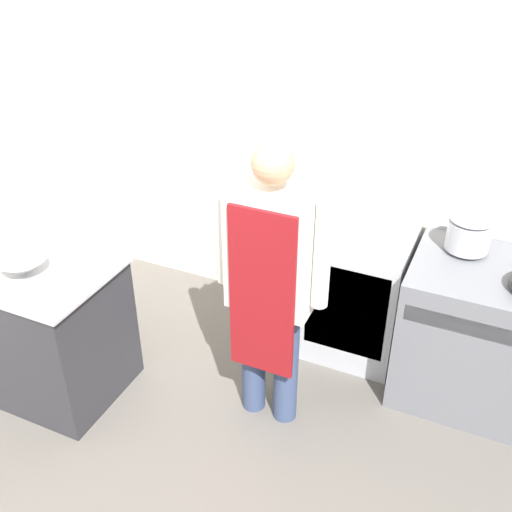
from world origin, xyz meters
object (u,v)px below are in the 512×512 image
(stock_pot, at_px, (469,232))
(fridge_unit, at_px, (358,293))
(mixing_bowl, at_px, (23,266))
(person_cook, at_px, (270,277))
(stove, at_px, (486,334))

(stock_pot, bearing_deg, fridge_unit, -177.46)
(fridge_unit, relative_size, mixing_bowl, 3.22)
(fridge_unit, relative_size, person_cook, 0.51)
(stove, bearing_deg, stock_pot, 148.05)
(person_cook, bearing_deg, mixing_bowl, -163.32)
(fridge_unit, height_order, person_cook, person_cook)
(stove, xyz_separation_m, person_cook, (-1.11, -0.70, 0.53))
(stove, bearing_deg, person_cook, -147.62)
(stove, bearing_deg, mixing_bowl, -155.70)
(stove, distance_m, mixing_bowl, 2.72)
(fridge_unit, relative_size, stock_pot, 3.50)
(stove, xyz_separation_m, fridge_unit, (-0.82, 0.11, -0.01))
(fridge_unit, xyz_separation_m, person_cook, (-0.29, -0.81, 0.54))
(person_cook, height_order, stock_pot, person_cook)
(mixing_bowl, xyz_separation_m, stock_pot, (2.22, 1.24, 0.10))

